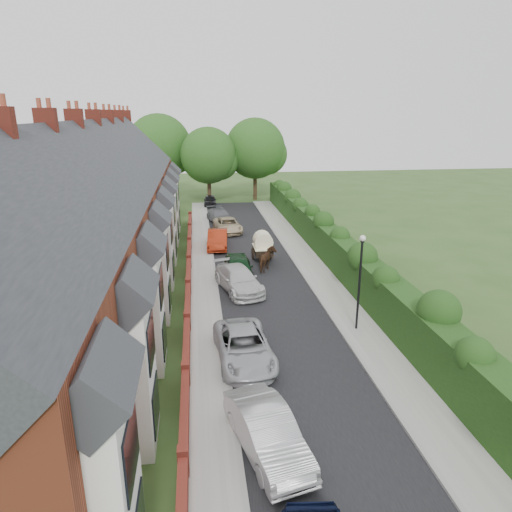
{
  "coord_description": "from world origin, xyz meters",
  "views": [
    {
      "loc": [
        -4.62,
        -16.72,
        10.91
      ],
      "look_at": [
        -1.02,
        10.61,
        2.2
      ],
      "focal_mm": 32.0,
      "sensor_mm": 36.0,
      "label": 1
    }
  ],
  "objects_px": {
    "car_red": "(218,239)",
    "car_black": "(210,201)",
    "lamppost": "(360,271)",
    "car_silver_b": "(244,347)",
    "car_beige": "(228,225)",
    "car_green": "(238,267)",
    "car_grey": "(220,216)",
    "horse": "(267,260)",
    "car_white": "(239,279)",
    "car_silver_a": "(267,432)",
    "horse_cart": "(263,245)"
  },
  "relations": [
    {
      "from": "car_red",
      "to": "car_black",
      "type": "relative_size",
      "value": 1.23
    },
    {
      "from": "car_white",
      "to": "horse",
      "type": "relative_size",
      "value": 2.6
    },
    {
      "from": "car_silver_b",
      "to": "car_beige",
      "type": "height_order",
      "value": "car_silver_b"
    },
    {
      "from": "car_grey",
      "to": "car_black",
      "type": "bearing_deg",
      "value": 82.88
    },
    {
      "from": "car_green",
      "to": "car_red",
      "type": "relative_size",
      "value": 1.02
    },
    {
      "from": "lamppost",
      "to": "horse",
      "type": "xyz_separation_m",
      "value": [
        -3.18,
        9.91,
        -2.46
      ]
    },
    {
      "from": "car_silver_a",
      "to": "horse_cart",
      "type": "bearing_deg",
      "value": 68.16
    },
    {
      "from": "car_green",
      "to": "car_grey",
      "type": "bearing_deg",
      "value": 91.9
    },
    {
      "from": "car_white",
      "to": "car_green",
      "type": "bearing_deg",
      "value": 70.99
    },
    {
      "from": "car_silver_a",
      "to": "car_white",
      "type": "height_order",
      "value": "car_silver_a"
    },
    {
      "from": "car_silver_a",
      "to": "car_red",
      "type": "distance_m",
      "value": 24.45
    },
    {
      "from": "car_silver_b",
      "to": "car_white",
      "type": "relative_size",
      "value": 1.01
    },
    {
      "from": "horse",
      "to": "car_grey",
      "type": "bearing_deg",
      "value": -55.79
    },
    {
      "from": "car_grey",
      "to": "car_black",
      "type": "height_order",
      "value": "car_grey"
    },
    {
      "from": "lamppost",
      "to": "car_green",
      "type": "relative_size",
      "value": 1.11
    },
    {
      "from": "horse",
      "to": "lamppost",
      "type": "bearing_deg",
      "value": 132.66
    },
    {
      "from": "car_grey",
      "to": "horse_cart",
      "type": "height_order",
      "value": "horse_cart"
    },
    {
      "from": "car_red",
      "to": "car_beige",
      "type": "xyz_separation_m",
      "value": [
        1.24,
        5.19,
        -0.1
      ]
    },
    {
      "from": "car_red",
      "to": "car_black",
      "type": "height_order",
      "value": "car_red"
    },
    {
      "from": "car_beige",
      "to": "car_black",
      "type": "bearing_deg",
      "value": 87.91
    },
    {
      "from": "car_white",
      "to": "car_beige",
      "type": "xyz_separation_m",
      "value": [
        0.41,
        15.05,
        -0.09
      ]
    },
    {
      "from": "car_silver_a",
      "to": "car_red",
      "type": "xyz_separation_m",
      "value": [
        -0.4,
        24.45,
        -0.01
      ]
    },
    {
      "from": "car_beige",
      "to": "lamppost",
      "type": "bearing_deg",
      "value": -83.97
    },
    {
      "from": "car_black",
      "to": "car_grey",
      "type": "bearing_deg",
      "value": -84.25
    },
    {
      "from": "lamppost",
      "to": "car_black",
      "type": "height_order",
      "value": "lamppost"
    },
    {
      "from": "car_red",
      "to": "horse",
      "type": "bearing_deg",
      "value": -58.7
    },
    {
      "from": "car_silver_b",
      "to": "car_black",
      "type": "relative_size",
      "value": 1.39
    },
    {
      "from": "lamppost",
      "to": "car_beige",
      "type": "bearing_deg",
      "value": 103.53
    },
    {
      "from": "car_black",
      "to": "horse_cart",
      "type": "distance_m",
      "value": 22.7
    },
    {
      "from": "car_white",
      "to": "car_grey",
      "type": "xyz_separation_m",
      "value": [
        -0.16,
        19.01,
        -0.04
      ]
    },
    {
      "from": "car_black",
      "to": "horse",
      "type": "height_order",
      "value": "horse"
    },
    {
      "from": "car_red",
      "to": "lamppost",
      "type": "bearing_deg",
      "value": -64.13
    },
    {
      "from": "car_silver_b",
      "to": "car_beige",
      "type": "bearing_deg",
      "value": 84.04
    },
    {
      "from": "car_black",
      "to": "horse",
      "type": "distance_m",
      "value": 24.82
    },
    {
      "from": "car_grey",
      "to": "car_black",
      "type": "distance_m",
      "value": 9.14
    },
    {
      "from": "car_red",
      "to": "car_grey",
      "type": "bearing_deg",
      "value": 90.17
    },
    {
      "from": "car_white",
      "to": "horse",
      "type": "bearing_deg",
      "value": 41.78
    },
    {
      "from": "car_silver_b",
      "to": "car_red",
      "type": "distance_m",
      "value": 18.54
    },
    {
      "from": "car_green",
      "to": "car_grey",
      "type": "height_order",
      "value": "car_green"
    },
    {
      "from": "car_red",
      "to": "car_silver_b",
      "type": "bearing_deg",
      "value": -84.83
    },
    {
      "from": "car_grey",
      "to": "horse_cart",
      "type": "distance_m",
      "value": 13.61
    },
    {
      "from": "car_white",
      "to": "car_green",
      "type": "distance_m",
      "value": 2.22
    },
    {
      "from": "car_red",
      "to": "horse_cart",
      "type": "relative_size",
      "value": 1.41
    },
    {
      "from": "car_silver_a",
      "to": "car_black",
      "type": "xyz_separation_m",
      "value": [
        -0.4,
        42.71,
        -0.13
      ]
    },
    {
      "from": "horse_cart",
      "to": "car_silver_b",
      "type": "bearing_deg",
      "value": -101.69
    },
    {
      "from": "car_silver_a",
      "to": "car_white",
      "type": "xyz_separation_m",
      "value": [
        0.43,
        14.59,
        -0.02
      ]
    },
    {
      "from": "car_green",
      "to": "car_beige",
      "type": "height_order",
      "value": "car_green"
    },
    {
      "from": "lamppost",
      "to": "car_silver_b",
      "type": "height_order",
      "value": "lamppost"
    },
    {
      "from": "car_green",
      "to": "car_black",
      "type": "height_order",
      "value": "car_green"
    },
    {
      "from": "car_white",
      "to": "car_black",
      "type": "distance_m",
      "value": 28.13
    }
  ]
}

